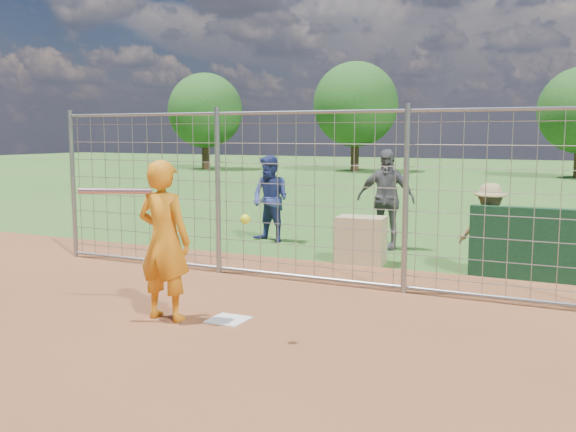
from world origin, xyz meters
The scene contains 11 objects.
ground centered at (0.00, 0.00, 0.00)m, with size 100.00×100.00×0.00m, color #2D591E.
infield_dirt centered at (0.00, -3.00, 0.01)m, with size 18.00×18.00×0.00m, color brown.
home_plate centered at (0.00, -0.20, 0.01)m, with size 0.43×0.43×0.02m, color silver.
dugout_wall centered at (3.40, 3.60, 0.55)m, with size 2.60×0.20×1.10m, color #11381E.
batter centered at (-0.71, -0.47, 0.95)m, with size 0.69×0.45×1.90m, color orange.
bystander_a centered at (-2.13, 5.00, 0.88)m, with size 0.85×0.66×1.76m, color navy.
bystander_b centered at (0.22, 5.25, 0.95)m, with size 1.12×0.47×1.91m, color #545458.
bystander_c centered at (2.34, 3.90, 0.71)m, with size 0.92×0.53×1.42m, color #9B8354.
equipment_bin centered at (0.28, 3.71, 0.40)m, with size 0.80×0.55×0.80m, color tan.
equipment_in_play centered at (-0.75, -0.75, 1.48)m, with size 2.20×0.38×0.30m.
backstop_fence centered at (0.00, 2.00, 1.26)m, with size 9.08×0.08×2.60m.
Camera 1 is at (3.84, -6.51, 2.20)m, focal length 40.00 mm.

